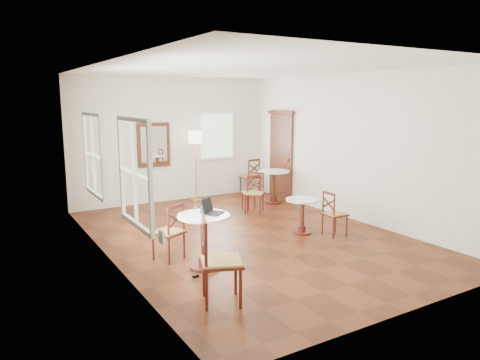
% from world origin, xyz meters
% --- Properties ---
extents(ground, '(7.00, 7.00, 0.00)m').
position_xyz_m(ground, '(0.00, 0.00, 0.00)').
color(ground, '#50210D').
rests_on(ground, ground).
extents(room_shell, '(5.02, 7.02, 3.01)m').
position_xyz_m(room_shell, '(-0.06, 0.27, 1.89)').
color(room_shell, silver).
rests_on(room_shell, ground).
extents(cafe_table_near, '(0.77, 0.77, 0.82)m').
position_xyz_m(cafe_table_near, '(-1.40, -1.01, 0.51)').
color(cafe_table_near, '#4F1913').
rests_on(cafe_table_near, ground).
extents(cafe_table_mid, '(0.62, 0.62, 0.66)m').
position_xyz_m(cafe_table_mid, '(0.96, -0.35, 0.41)').
color(cafe_table_mid, '#4F1913').
rests_on(cafe_table_mid, ground).
extents(cafe_table_back, '(0.75, 0.75, 0.79)m').
position_xyz_m(cafe_table_back, '(1.94, 1.98, 0.49)').
color(cafe_table_back, '#4F1913').
rests_on(cafe_table_back, ground).
extents(chair_near_a, '(0.55, 0.55, 0.90)m').
position_xyz_m(chair_near_a, '(-1.69, -0.39, 0.45)').
color(chair_near_a, '#4F1913').
rests_on(chair_near_a, ground).
extents(chair_near_b, '(0.64, 0.64, 1.07)m').
position_xyz_m(chair_near_b, '(-1.75, -2.13, 0.53)').
color(chair_near_b, '#4F1913').
rests_on(chair_near_b, ground).
extents(chair_mid_a, '(0.44, 0.44, 0.82)m').
position_xyz_m(chair_mid_a, '(1.08, 1.60, 0.41)').
color(chair_mid_a, '#4F1913').
rests_on(chair_mid_a, ground).
extents(chair_mid_b, '(0.39, 0.39, 0.82)m').
position_xyz_m(chair_mid_b, '(1.38, -0.75, 0.41)').
color(chair_mid_b, '#4F1913').
rests_on(chair_mid_b, ground).
extents(chair_back_a, '(0.47, 0.47, 0.93)m').
position_xyz_m(chair_back_a, '(2.04, 3.18, 0.47)').
color(chair_back_a, '#4F1913').
rests_on(chair_back_a, ground).
extents(chair_back_b, '(0.57, 0.57, 0.88)m').
position_xyz_m(chair_back_b, '(1.06, 1.45, 0.44)').
color(chair_back_b, '#4F1913').
rests_on(chair_back_b, ground).
extents(floor_lamp, '(0.33, 0.33, 1.71)m').
position_xyz_m(floor_lamp, '(0.45, 3.15, 1.45)').
color(floor_lamp, '#BF8C3F').
rests_on(floor_lamp, ground).
extents(laptop, '(0.39, 0.38, 0.22)m').
position_xyz_m(laptop, '(-1.27, -0.99, 0.87)').
color(laptop, black).
rests_on(laptop, cafe_table_near).
extents(mouse, '(0.10, 0.07, 0.03)m').
position_xyz_m(mouse, '(-1.29, -0.92, 0.83)').
color(mouse, black).
rests_on(mouse, cafe_table_near).
extents(navy_mug, '(0.11, 0.08, 0.09)m').
position_xyz_m(navy_mug, '(-1.36, -0.91, 0.86)').
color(navy_mug, black).
rests_on(navy_mug, cafe_table_near).
extents(water_glass, '(0.07, 0.07, 0.11)m').
position_xyz_m(water_glass, '(-1.44, -0.84, 0.87)').
color(water_glass, white).
rests_on(water_glass, cafe_table_near).
extents(power_adapter, '(0.09, 0.05, 0.04)m').
position_xyz_m(power_adapter, '(-1.67, -1.26, 0.02)').
color(power_adapter, black).
rests_on(power_adapter, ground).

